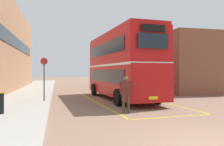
# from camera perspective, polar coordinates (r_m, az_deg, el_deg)

# --- Properties ---
(ground_plane) EXTENTS (135.60, 135.60, 0.00)m
(ground_plane) POSITION_cam_1_polar(r_m,az_deg,el_deg) (20.53, -1.70, -5.26)
(ground_plane) COLOR #846651
(sidewalk_left) EXTENTS (4.00, 57.60, 0.14)m
(sidewalk_left) POSITION_cam_1_polar(r_m,az_deg,el_deg) (22.61, -19.40, -4.58)
(sidewalk_left) COLOR #A39E93
(sidewalk_left) RESTS_ON ground
(depot_building_right) EXTENTS (6.23, 13.07, 5.57)m
(depot_building_right) POSITION_cam_1_polar(r_m,az_deg,el_deg) (26.78, 14.98, 2.00)
(depot_building_right) COLOR brown
(depot_building_right) RESTS_ON ground
(double_decker_bus) EXTENTS (3.36, 10.17, 4.75)m
(double_decker_bus) POSITION_cam_1_polar(r_m,az_deg,el_deg) (16.94, 2.19, 2.07)
(double_decker_bus) COLOR black
(double_decker_bus) RESTS_ON ground
(single_deck_bus) EXTENTS (3.17, 9.02, 3.02)m
(single_deck_bus) POSITION_cam_1_polar(r_m,az_deg,el_deg) (31.57, 0.15, -0.32)
(single_deck_bus) COLOR black
(single_deck_bus) RESTS_ON ground
(pedestrian_boarding) EXTENTS (0.58, 0.34, 1.78)m
(pedestrian_boarding) POSITION_cam_1_polar(r_m,az_deg,el_deg) (11.33, 3.43, -4.52)
(pedestrian_boarding) COLOR #473828
(pedestrian_boarding) RESTS_ON ground
(bus_stop_sign) EXTENTS (0.44, 0.08, 2.74)m
(bus_stop_sign) POSITION_cam_1_polar(r_m,az_deg,el_deg) (15.39, -16.28, -0.48)
(bus_stop_sign) COLOR #4C4C51
(bus_stop_sign) RESTS_ON sidewalk_left
(bay_marking_yellow) EXTENTS (5.06, 12.31, 0.01)m
(bay_marking_yellow) POSITION_cam_1_polar(r_m,az_deg,el_deg) (15.27, 4.34, -7.17)
(bay_marking_yellow) COLOR gold
(bay_marking_yellow) RESTS_ON ground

